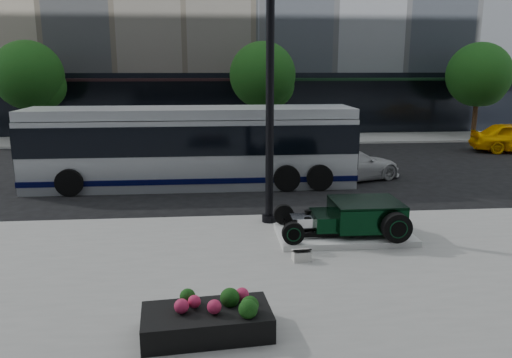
{
  "coord_description": "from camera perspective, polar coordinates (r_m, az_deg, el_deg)",
  "views": [
    {
      "loc": [
        -2.02,
        -16.08,
        4.42
      ],
      "look_at": [
        -0.74,
        -1.96,
        1.2
      ],
      "focal_mm": 35.0,
      "sensor_mm": 36.0,
      "label": 1
    }
  ],
  "objects": [
    {
      "name": "white_sedan",
      "position": [
        19.99,
        10.64,
        1.63
      ],
      "size": [
        4.65,
        3.27,
        1.25
      ],
      "primitive_type": "imported",
      "rotation": [
        0.0,
        0.0,
        1.96
      ],
      "color": "silver",
      "rests_on": "ground"
    },
    {
      "name": "sidewalk_far",
      "position": [
        30.47,
        -1.33,
        4.56
      ],
      "size": [
        70.0,
        4.0,
        0.12
      ],
      "primitive_type": "cube",
      "color": "gray",
      "rests_on": "ground"
    },
    {
      "name": "display_plinth",
      "position": [
        13.06,
        10.01,
        -6.28
      ],
      "size": [
        3.4,
        1.8,
        0.15
      ],
      "primitive_type": "cube",
      "color": "silver",
      "rests_on": "sidewalk_near"
    },
    {
      "name": "ground",
      "position": [
        16.8,
        1.91,
        -2.47
      ],
      "size": [
        120.0,
        120.0,
        0.0
      ],
      "primitive_type": "plane",
      "color": "black",
      "rests_on": "ground"
    },
    {
      "name": "transit_bus",
      "position": [
        18.85,
        -7.28,
        3.74
      ],
      "size": [
        12.12,
        2.88,
        2.92
      ],
      "color": "#B3B7BD",
      "rests_on": "ground"
    },
    {
      "name": "street_trees",
      "position": [
        29.34,
        1.03,
        11.52
      ],
      "size": [
        29.8,
        3.8,
        5.7
      ],
      "color": "black",
      "rests_on": "sidewalk_far"
    },
    {
      "name": "hot_rod",
      "position": [
        13.0,
        11.51,
        -4.11
      ],
      "size": [
        3.22,
        2.0,
        0.81
      ],
      "color": "black",
      "rests_on": "display_plinth"
    },
    {
      "name": "info_plaque",
      "position": [
        11.45,
        5.21,
        -8.65
      ],
      "size": [
        0.42,
        0.32,
        0.31
      ],
      "color": "silver",
      "rests_on": "sidewalk_near"
    },
    {
      "name": "flower_planter",
      "position": [
        8.5,
        -5.65,
        -15.75
      ],
      "size": [
        2.18,
        1.24,
        0.68
      ],
      "color": "black",
      "rests_on": "sidewalk_near"
    },
    {
      "name": "lamppost",
      "position": [
        13.54,
        1.59,
        9.13
      ],
      "size": [
        0.41,
        0.41,
        7.43
      ],
      "color": "black",
      "rests_on": "sidewalk_near"
    }
  ]
}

